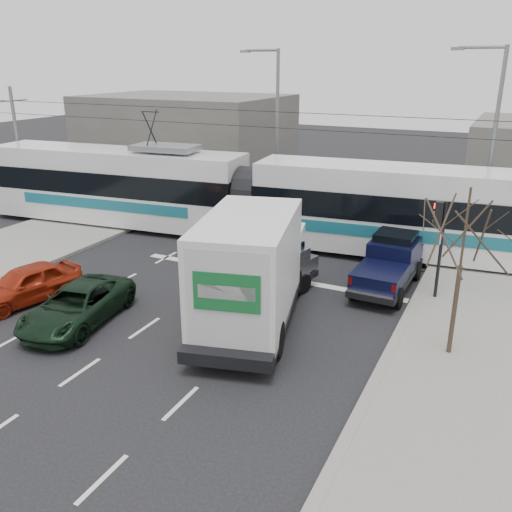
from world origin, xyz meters
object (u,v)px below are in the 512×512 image
at_px(traffic_signal, 439,229).
at_px(street_lamp_far, 274,121).
at_px(red_car, 26,284).
at_px(silver_pickup, 263,274).
at_px(tram, 250,197).
at_px(green_car, 77,305).
at_px(street_lamp_near, 489,137).
at_px(navy_pickup, 390,262).
at_px(box_truck, 252,269).
at_px(bare_tree, 464,236).

xyz_separation_m(traffic_signal, street_lamp_far, (-10.66, 9.50, 2.37)).
bearing_deg(red_car, silver_pickup, 41.35).
bearing_deg(silver_pickup, traffic_signal, 37.18).
relative_size(tram, green_car, 6.36).
xyz_separation_m(traffic_signal, street_lamp_near, (0.84, 7.50, 2.37)).
bearing_deg(green_car, silver_pickup, 34.64).
height_order(traffic_signal, silver_pickup, traffic_signal).
bearing_deg(navy_pickup, street_lamp_near, 71.23).
xyz_separation_m(traffic_signal, tram, (-9.32, 3.68, -0.62)).
xyz_separation_m(box_truck, navy_pickup, (3.42, 5.11, -0.92)).
xyz_separation_m(traffic_signal, green_car, (-10.40, -7.14, -2.10)).
xyz_separation_m(street_lamp_near, street_lamp_far, (-11.50, 2.00, 0.00)).
bearing_deg(bare_tree, navy_pickup, 121.92).
xyz_separation_m(tram, box_truck, (4.17, -8.20, -0.21)).
distance_m(tram, box_truck, 9.20).
distance_m(bare_tree, tram, 13.07).
bearing_deg(box_truck, silver_pickup, 90.83).
xyz_separation_m(bare_tree, red_car, (-14.45, -2.61, -3.11)).
relative_size(street_lamp_far, green_car, 1.94).
relative_size(silver_pickup, red_car, 1.44).
height_order(street_lamp_near, red_car, street_lamp_near).
distance_m(box_truck, red_car, 8.52).
relative_size(street_lamp_near, box_truck, 1.10).
relative_size(traffic_signal, green_car, 0.78).
bearing_deg(bare_tree, street_lamp_near, 91.42).
relative_size(street_lamp_near, silver_pickup, 1.55).
xyz_separation_m(street_lamp_far, green_car, (0.26, -16.64, -4.47)).
distance_m(street_lamp_near, box_truck, 13.81).
height_order(traffic_signal, green_car, traffic_signal).
distance_m(street_lamp_far, navy_pickup, 13.27).
height_order(silver_pickup, box_truck, box_truck).
bearing_deg(street_lamp_far, bare_tree, -48.88).
height_order(navy_pickup, red_car, navy_pickup).
bearing_deg(green_car, street_lamp_near, 43.75).
height_order(street_lamp_near, box_truck, street_lamp_near).
bearing_deg(red_car, traffic_signal, 40.47).
relative_size(street_lamp_far, navy_pickup, 1.85).
bearing_deg(street_lamp_far, tram, -77.12).
relative_size(street_lamp_far, tram, 0.31).
bearing_deg(silver_pickup, street_lamp_far, 124.36).
height_order(bare_tree, tram, tram).
distance_m(traffic_signal, navy_pickup, 2.53).
bearing_deg(box_truck, traffic_signal, 27.07).
bearing_deg(traffic_signal, tram, 158.49).
bearing_deg(bare_tree, box_truck, -175.24).
distance_m(bare_tree, street_lamp_near, 11.58).
distance_m(traffic_signal, tram, 10.04).
relative_size(bare_tree, tram, 0.17).
distance_m(bare_tree, green_car, 12.35).
distance_m(traffic_signal, street_lamp_near, 7.91).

